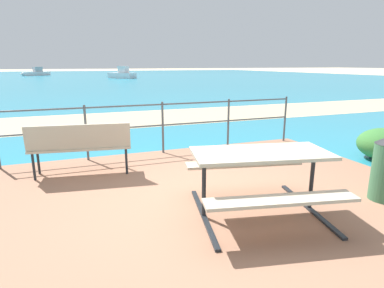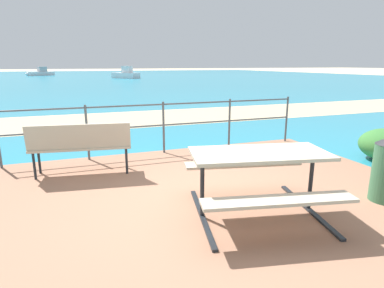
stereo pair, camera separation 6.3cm
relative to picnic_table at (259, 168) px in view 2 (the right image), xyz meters
name	(u,v)px [view 2 (the right image)]	position (x,y,z in m)	size (l,w,h in m)	color
ground_plane	(210,201)	(-0.34, 0.64, -0.65)	(240.00, 240.00, 0.00)	beige
patio_paving	(210,199)	(-0.34, 0.64, -0.62)	(6.40, 5.20, 0.06)	#996B51
sea_water	(88,78)	(-0.34, 40.64, -0.64)	(90.00, 90.00, 0.01)	teal
beach_strip	(128,119)	(-0.34, 7.77, -0.64)	(54.00, 3.42, 0.01)	tan
picnic_table	(259,168)	(0.00, 0.00, 0.00)	(1.86, 1.79, 0.78)	#BCAD93
park_bench	(81,143)	(-1.95, 2.19, -0.05)	(1.62, 0.64, 0.87)	#BCAD93
railing_fence	(163,121)	(-0.34, 3.07, 0.08)	(5.94, 0.04, 1.04)	#4C5156
boat_near	(40,73)	(-6.88, 53.59, -0.21)	(4.29, 3.23, 1.35)	silver
boat_far	(125,74)	(4.30, 39.56, -0.16)	(3.44, 3.90, 1.52)	silver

